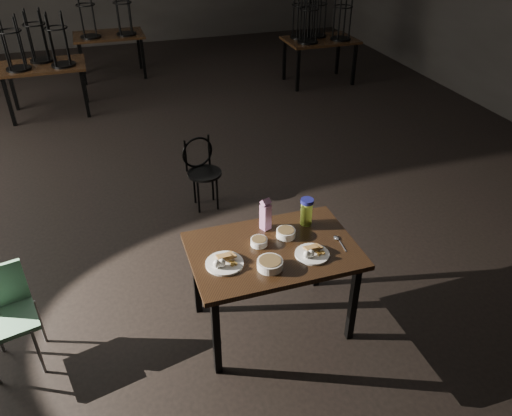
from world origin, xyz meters
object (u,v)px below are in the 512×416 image
object	(u,v)px
main_table	(273,257)
water_bottle	(307,211)
bentwood_chair	(202,167)
school_chair	(6,310)
juice_carton	(266,215)

from	to	relation	value
main_table	water_bottle	bearing A→B (deg)	32.34
main_table	bentwood_chair	world-z (taller)	bentwood_chair
bentwood_chair	school_chair	bearing A→B (deg)	-149.19
bentwood_chair	water_bottle	bearing A→B (deg)	-87.41
school_chair	water_bottle	bearing A→B (deg)	-14.15
water_bottle	juice_carton	bearing A→B (deg)	173.65
main_table	juice_carton	distance (m)	0.33
main_table	juice_carton	bearing A→B (deg)	83.84
juice_carton	water_bottle	distance (m)	0.32
main_table	school_chair	size ratio (longest dim) A/B	1.55
water_bottle	bentwood_chair	bearing A→B (deg)	104.86
juice_carton	water_bottle	bearing A→B (deg)	-6.35
bentwood_chair	school_chair	size ratio (longest dim) A/B	0.98
juice_carton	school_chair	xyz separation A→B (m)	(-1.90, 0.01, -0.41)
school_chair	juice_carton	bearing A→B (deg)	-13.28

